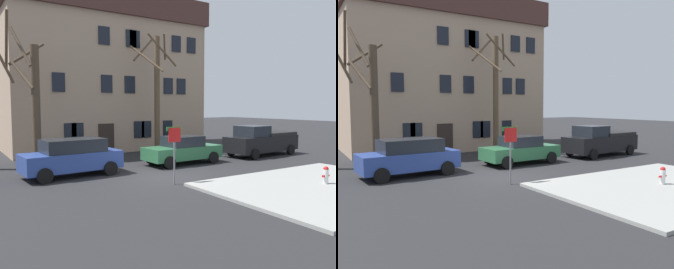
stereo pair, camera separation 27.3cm
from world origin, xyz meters
TOP-DOWN VIEW (x-y plane):
  - ground_plane at (0.00, 0.00)m, footprint 120.00×120.00m
  - sidewalk_slab at (4.42, -5.27)m, footprint 9.32×6.66m
  - building_main at (2.06, 12.23)m, footprint 14.99×7.45m
  - tree_bare_mid at (-4.40, 6.10)m, footprint 2.01×2.42m
  - tree_bare_far at (3.60, 6.71)m, footprint 2.59×3.31m
  - car_blue_wagon at (-3.51, 2.59)m, footprint 4.67×2.33m
  - car_green_sedan at (2.87, 2.59)m, footprint 4.62×2.17m
  - pickup_truck_black at (9.23, 2.52)m, footprint 5.59×2.48m
  - fire_hydrant at (4.64, -5.18)m, footprint 0.42×0.22m
  - street_sign_pole at (-0.43, -1.52)m, footprint 0.76×0.07m
  - bicycle_leaning at (-3.29, 6.17)m, footprint 1.75×0.19m

SIDE VIEW (x-z plane):
  - ground_plane at x=0.00m, z-range 0.00..0.00m
  - sidewalk_slab at x=4.42m, z-range 0.00..0.12m
  - bicycle_leaning at x=-3.29m, z-range -0.15..0.88m
  - fire_hydrant at x=4.64m, z-range 0.13..0.85m
  - car_green_sedan at x=2.87m, z-range 0.01..1.61m
  - car_blue_wagon at x=-3.51m, z-range 0.04..1.81m
  - pickup_truck_black at x=9.23m, z-range -0.03..1.99m
  - street_sign_pole at x=-0.43m, z-range 0.51..2.96m
  - tree_bare_mid at x=-4.40m, z-range -0.16..7.33m
  - tree_bare_far at x=3.60m, z-range 0.34..8.40m
  - building_main at x=2.06m, z-range 0.08..11.51m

